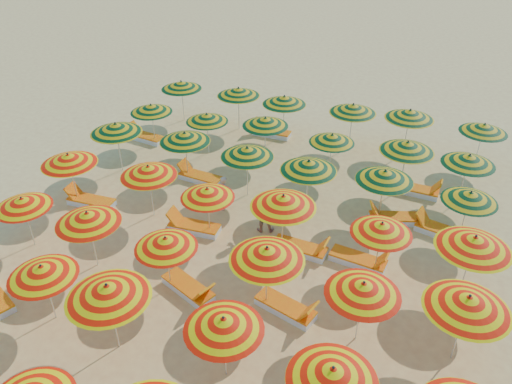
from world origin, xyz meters
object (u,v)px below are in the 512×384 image
at_px(umbrella_13, 88,218).
at_px(umbrella_23, 474,243).
at_px(umbrella_29, 470,197).
at_px(umbrella_38, 284,100).
at_px(umbrella_18, 68,159).
at_px(umbrella_26, 247,152).
at_px(lounger_14, 145,137).
at_px(beachgoer_a, 223,193).
at_px(umbrella_28, 385,176).
at_px(umbrella_37, 238,92).
at_px(umbrella_8, 108,292).
at_px(umbrella_12, 22,203).
at_px(umbrella_7, 42,271).
at_px(umbrella_41, 484,128).
at_px(lounger_9, 301,248).
at_px(lounger_6, 287,308).
at_px(lounger_16, 271,132).
at_px(umbrella_39, 353,109).
at_px(umbrella_24, 116,128).
at_px(umbrella_19, 148,171).
at_px(lounger_11, 200,177).
at_px(lounger_5, 189,288).
at_px(umbrella_16, 363,289).
at_px(umbrella_14, 166,243).
at_px(lounger_15, 416,190).
at_px(umbrella_35, 469,160).
at_px(umbrella_30, 151,108).
at_px(lounger_7, 90,201).
at_px(umbrella_25, 185,137).
at_px(umbrella_34, 407,147).
at_px(umbrella_9, 224,324).
at_px(umbrella_33, 332,138).
at_px(beachgoer_b, 263,211).
at_px(umbrella_40, 410,114).
at_px(umbrella_17, 468,303).
at_px(umbrella_32, 265,122).
at_px(umbrella_22, 382,228).
at_px(umbrella_27, 309,166).
at_px(lounger_8, 193,227).
at_px(lounger_12, 393,218).
at_px(lounger_13, 441,231).
at_px(umbrella_20, 207,193).
at_px(umbrella_10, 333,374).
at_px(umbrella_36, 181,85).

height_order(umbrella_13, umbrella_23, umbrella_23).
relative_size(umbrella_29, umbrella_38, 0.92).
height_order(umbrella_18, umbrella_26, umbrella_18).
relative_size(lounger_14, beachgoer_a, 1.38).
bearing_deg(umbrella_28, umbrella_37, 145.89).
height_order(umbrella_8, umbrella_12, umbrella_8).
bearing_deg(umbrella_7, beachgoer_a, 71.96).
xyz_separation_m(umbrella_41, lounger_9, (-4.95, -7.79, -1.55)).
height_order(lounger_6, lounger_16, same).
xyz_separation_m(umbrella_39, lounger_9, (0.15, -7.53, -1.68)).
bearing_deg(umbrella_24, umbrella_19, -38.49).
distance_m(umbrella_8, lounger_11, 8.34).
relative_size(umbrella_38, lounger_5, 1.15).
distance_m(umbrella_16, umbrella_23, 3.56).
xyz_separation_m(umbrella_7, umbrella_24, (-2.86, 7.35, 0.21)).
relative_size(umbrella_13, lounger_9, 1.15).
distance_m(umbrella_14, lounger_15, 9.88).
distance_m(umbrella_24, umbrella_35, 12.93).
distance_m(umbrella_30, lounger_14, 1.62).
relative_size(lounger_7, beachgoer_a, 1.35).
relative_size(umbrella_25, umbrella_34, 0.92).
relative_size(umbrella_9, umbrella_33, 1.13).
height_order(umbrella_14, beachgoer_b, umbrella_14).
height_order(umbrella_14, umbrella_38, umbrella_38).
height_order(umbrella_16, umbrella_40, umbrella_40).
relative_size(umbrella_17, umbrella_32, 1.17).
xyz_separation_m(umbrella_30, lounger_16, (4.47, 2.61, -1.50)).
height_order(umbrella_22, umbrella_27, umbrella_27).
bearing_deg(umbrella_19, lounger_11, 80.65).
bearing_deg(lounger_8, lounger_12, -158.62).
height_order(umbrella_9, umbrella_34, umbrella_34).
bearing_deg(lounger_14, umbrella_40, -158.59).
height_order(umbrella_41, lounger_13, umbrella_41).
bearing_deg(umbrella_18, umbrella_20, 0.69).
relative_size(umbrella_25, umbrella_38, 1.04).
bearing_deg(umbrella_33, umbrella_37, 152.07).
bearing_deg(umbrella_9, umbrella_13, 157.69).
height_order(umbrella_8, umbrella_10, umbrella_8).
bearing_deg(lounger_11, umbrella_32, -120.18).
bearing_deg(umbrella_29, umbrella_40, 115.62).
height_order(umbrella_25, beachgoer_b, umbrella_25).
xyz_separation_m(umbrella_9, umbrella_12, (-7.76, 2.25, -0.10)).
relative_size(umbrella_30, umbrella_37, 1.09).
distance_m(umbrella_36, umbrella_39, 8.04).
bearing_deg(lounger_8, umbrella_25, -63.32).
relative_size(umbrella_9, beachgoer_a, 1.79).
relative_size(umbrella_9, umbrella_12, 1.04).
height_order(umbrella_32, umbrella_33, umbrella_32).
relative_size(umbrella_28, umbrella_32, 0.96).
height_order(umbrella_19, umbrella_25, umbrella_25).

